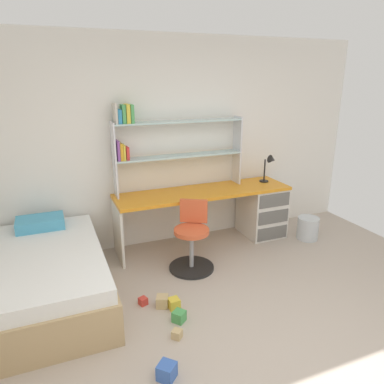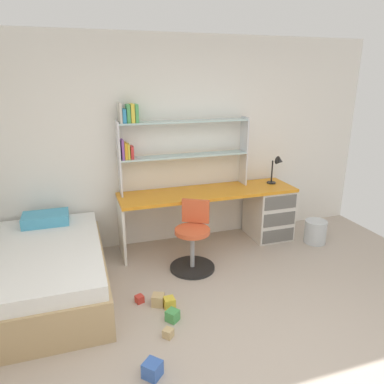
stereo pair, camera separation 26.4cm
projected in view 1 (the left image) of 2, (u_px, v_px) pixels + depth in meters
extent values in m
cube|color=#B2A393|center=(285.00, 374.00, 2.72)|extent=(5.46, 6.18, 0.02)
cube|color=white|center=(170.00, 143.00, 4.63)|extent=(5.46, 0.06, 2.63)
cube|color=orange|center=(204.00, 192.00, 4.62)|extent=(2.28, 0.60, 0.04)
cube|color=silver|center=(262.00, 210.00, 5.05)|extent=(0.51, 0.57, 0.70)
cube|color=silver|center=(118.00, 232.00, 4.33)|extent=(0.03, 0.54, 0.70)
cube|color=#64625E|center=(272.00, 233.00, 4.87)|extent=(0.46, 0.01, 0.18)
cube|color=#64625E|center=(273.00, 217.00, 4.80)|extent=(0.46, 0.01, 0.18)
cube|color=#64625E|center=(275.00, 200.00, 4.72)|extent=(0.46, 0.01, 0.18)
cube|color=silver|center=(114.00, 160.00, 4.25)|extent=(0.02, 0.22, 0.90)
cube|color=silver|center=(237.00, 150.00, 4.84)|extent=(0.02, 0.22, 0.90)
cube|color=silver|center=(180.00, 156.00, 4.54)|extent=(1.62, 0.22, 0.02)
cube|color=silver|center=(179.00, 121.00, 4.41)|extent=(1.62, 0.22, 0.02)
cube|color=purple|center=(118.00, 150.00, 4.23)|extent=(0.03, 0.17, 0.23)
cube|color=gold|center=(121.00, 152.00, 4.25)|extent=(0.03, 0.15, 0.20)
cube|color=yellow|center=(124.00, 152.00, 4.26)|extent=(0.02, 0.15, 0.18)
cube|color=red|center=(127.00, 153.00, 4.28)|extent=(0.03, 0.13, 0.15)
cube|color=beige|center=(115.00, 113.00, 4.10)|extent=(0.03, 0.20, 0.23)
cube|color=#338CBF|center=(119.00, 116.00, 4.12)|extent=(0.04, 0.17, 0.16)
cube|color=#4CA559|center=(123.00, 114.00, 4.13)|extent=(0.04, 0.15, 0.21)
cube|color=yellow|center=(127.00, 114.00, 4.15)|extent=(0.04, 0.17, 0.21)
cube|color=#4CA559|center=(131.00, 114.00, 4.17)|extent=(0.04, 0.17, 0.21)
cylinder|color=black|center=(264.00, 181.00, 5.00)|extent=(0.12, 0.12, 0.02)
cylinder|color=black|center=(265.00, 170.00, 4.95)|extent=(0.02, 0.02, 0.30)
cone|color=black|center=(272.00, 160.00, 4.89)|extent=(0.12, 0.11, 0.13)
cylinder|color=black|center=(192.00, 267.00, 4.20)|extent=(0.52, 0.52, 0.03)
cylinder|color=#A5A8AD|center=(192.00, 251.00, 4.14)|extent=(0.05, 0.05, 0.45)
cylinder|color=#D85933|center=(192.00, 231.00, 4.06)|extent=(0.40, 0.40, 0.05)
cube|color=#D85933|center=(194.00, 211.00, 4.18)|extent=(0.30, 0.20, 0.28)
cube|color=tan|center=(46.00, 284.00, 3.54)|extent=(1.15, 1.82, 0.39)
cube|color=white|center=(43.00, 260.00, 3.46)|extent=(1.09, 1.76, 0.14)
cube|color=#4CA5CC|center=(40.00, 223.00, 4.00)|extent=(0.50, 0.32, 0.12)
cylinder|color=silver|center=(308.00, 228.00, 4.94)|extent=(0.29, 0.29, 0.31)
cube|color=gold|center=(174.00, 304.00, 3.47)|extent=(0.11, 0.11, 0.10)
cube|color=#3860B7|center=(167.00, 371.00, 2.66)|extent=(0.17, 0.17, 0.12)
cube|color=#479E51|center=(179.00, 316.00, 3.28)|extent=(0.14, 0.14, 0.10)
cube|color=red|center=(143.00, 301.00, 3.53)|extent=(0.09, 0.09, 0.07)
cube|color=tan|center=(162.00, 301.00, 3.50)|extent=(0.15, 0.15, 0.11)
cube|color=tan|center=(177.00, 334.00, 3.08)|extent=(0.11, 0.11, 0.08)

